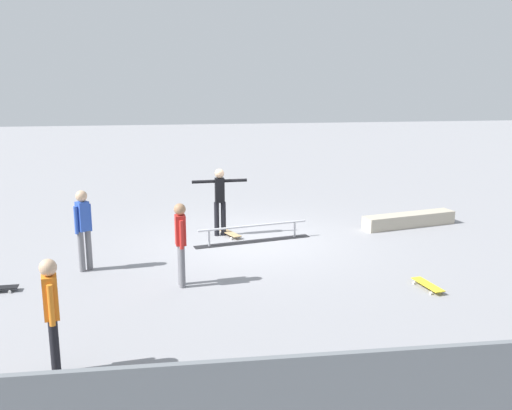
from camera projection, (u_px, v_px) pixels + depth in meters
name	position (u px, v px, depth m)	size (l,w,h in m)	color
ground_plane	(251.00, 240.00, 13.82)	(60.00, 60.00, 0.00)	gray
grind_rail	(253.00, 234.00, 13.68)	(2.81, 0.85, 0.41)	black
skate_ledge	(409.00, 220.00, 15.03)	(2.54, 0.46, 0.34)	#B2A893
skater_main	(220.00, 197.00, 14.03)	(1.32, 0.22, 1.64)	black
skateboard_main	(230.00, 233.00, 14.16)	(0.51, 0.81, 0.09)	tan
bystander_orange_shirt	(52.00, 311.00, 7.51)	(0.23, 0.37, 1.62)	black
bystander_red_shirt	(181.00, 240.00, 10.73)	(0.22, 0.36, 1.58)	slate
bystander_blue_shirt	(83.00, 226.00, 11.56)	(0.34, 0.29, 1.64)	slate
loose_skateboard_yellow	(428.00, 285.00, 10.78)	(0.36, 0.82, 0.09)	yellow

